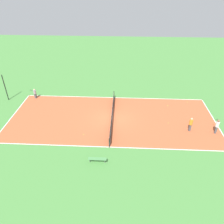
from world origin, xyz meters
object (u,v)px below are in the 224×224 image
at_px(bench, 97,159).
at_px(player_center_orange, 191,124).
at_px(tennis_ball_far_baseline, 168,105).
at_px(fence_post_back_right, 5,88).
at_px(tennis_ball_midcourt, 84,135).
at_px(player_far_white, 217,125).
at_px(tennis_net, 112,115).
at_px(tennis_ball_right_alley, 168,123).
at_px(player_baseline_gray, 35,93).
at_px(tennis_ball_left_sideline, 188,102).

distance_m(bench, player_center_orange, 10.89).
distance_m(tennis_ball_far_baseline, fence_post_back_right, 21.53).
relative_size(tennis_ball_far_baseline, tennis_ball_midcourt, 1.00).
bearing_deg(fence_post_back_right, player_far_white, -103.25).
distance_m(tennis_net, tennis_ball_midcourt, 4.41).
distance_m(player_far_white, tennis_ball_right_alley, 5.08).
bearing_deg(tennis_ball_far_baseline, player_baseline_gray, 86.41).
relative_size(tennis_net, player_center_orange, 6.07).
distance_m(player_baseline_gray, fence_post_back_right, 3.76).
xyz_separation_m(tennis_ball_far_baseline, tennis_ball_left_sideline, (0.98, -2.79, 0.00)).
xyz_separation_m(player_baseline_gray, tennis_ball_left_sideline, (-0.15, -20.68, -0.75)).
bearing_deg(player_center_orange, tennis_ball_midcourt, -83.67).
bearing_deg(tennis_net, fence_post_back_right, 75.21).
relative_size(player_baseline_gray, tennis_ball_right_alley, 20.40).
bearing_deg(bench, player_baseline_gray, -49.80).
bearing_deg(tennis_ball_midcourt, fence_post_back_right, 58.24).
distance_m(bench, tennis_ball_far_baseline, 13.25).
bearing_deg(player_baseline_gray, tennis_ball_midcourt, 152.81).
xyz_separation_m(tennis_net, fence_post_back_right, (3.79, 14.35, 1.29)).
height_order(player_center_orange, tennis_ball_far_baseline, player_center_orange).
distance_m(bench, tennis_ball_left_sideline, 15.80).
xyz_separation_m(tennis_net, tennis_ball_midcourt, (-3.32, 2.86, -0.47)).
distance_m(player_far_white, player_center_orange, 2.69).
bearing_deg(player_center_orange, tennis_ball_far_baseline, -164.77).
relative_size(player_center_orange, tennis_ball_far_baseline, 24.55).
xyz_separation_m(player_far_white, fence_post_back_right, (6.03, 25.61, 0.80)).
height_order(tennis_net, tennis_ball_right_alley, tennis_net).
bearing_deg(tennis_ball_right_alley, fence_post_back_right, 77.97).
height_order(tennis_ball_midcourt, tennis_ball_right_alley, same).
bearing_deg(player_far_white, player_baseline_gray, 85.52).
height_order(tennis_ball_left_sideline, tennis_ball_midcourt, same).
height_order(bench, player_baseline_gray, player_baseline_gray).
relative_size(tennis_ball_far_baseline, fence_post_back_right, 0.02).
relative_size(tennis_net, fence_post_back_right, 2.78).
bearing_deg(tennis_ball_far_baseline, player_center_orange, -164.35).
relative_size(bench, player_far_white, 0.97).
xyz_separation_m(tennis_net, bench, (-7.20, 0.95, -0.14)).
bearing_deg(tennis_net, tennis_ball_far_baseline, -65.03).
relative_size(player_far_white, tennis_ball_far_baseline, 25.33).
bearing_deg(tennis_ball_far_baseline, bench, 142.54).
relative_size(bench, tennis_ball_midcourt, 24.60).
bearing_deg(fence_post_back_right, tennis_ball_midcourt, -121.76).
relative_size(tennis_net, bench, 6.05).
xyz_separation_m(player_center_orange, tennis_ball_left_sideline, (6.25, -1.31, -0.92)).
xyz_separation_m(player_center_orange, tennis_ball_right_alley, (1.31, 2.05, -0.92)).
xyz_separation_m(bench, player_far_white, (4.96, -12.21, 0.63)).
xyz_separation_m(tennis_ball_far_baseline, fence_post_back_right, (0.48, 21.45, 1.76)).
bearing_deg(tennis_net, player_far_white, -101.26).
distance_m(tennis_net, player_baseline_gray, 11.66).
bearing_deg(tennis_ball_right_alley, tennis_net, 84.23).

